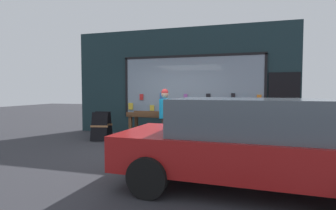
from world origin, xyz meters
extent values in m
plane|color=#2D2D33|center=(0.00, 0.00, 0.00)|extent=(40.00, 40.00, 0.00)
cube|color=#192D33|center=(0.00, 2.40, 1.84)|extent=(7.65, 0.20, 3.67)
cube|color=gray|center=(0.43, 2.27, 1.68)|extent=(4.72, 0.03, 2.03)
cube|color=black|center=(0.43, 2.27, 2.70)|extent=(4.80, 0.06, 0.08)
cube|color=black|center=(0.43, 2.27, 0.66)|extent=(4.80, 0.06, 0.08)
cube|color=black|center=(-1.93, 2.27, 1.68)|extent=(0.08, 0.06, 2.03)
cube|color=black|center=(2.79, 2.27, 1.68)|extent=(0.08, 0.06, 2.03)
cube|color=yellow|center=(-1.77, 2.23, 0.98)|extent=(0.17, 0.03, 0.24)
cube|color=red|center=(-1.35, 2.23, 1.31)|extent=(0.13, 0.03, 0.21)
cube|color=yellow|center=(-0.95, 2.23, 0.93)|extent=(0.15, 0.03, 0.19)
cube|color=#2659B2|center=(-0.57, 2.23, 1.34)|extent=(0.17, 0.03, 0.23)
cube|color=red|center=(-0.14, 2.23, 0.97)|extent=(0.14, 0.03, 0.23)
cube|color=#994CA5|center=(0.25, 2.23, 1.33)|extent=(0.12, 0.03, 0.20)
cube|color=#2659B2|center=(0.61, 2.23, 0.94)|extent=(0.14, 0.03, 0.21)
cube|color=black|center=(1.01, 2.23, 1.32)|extent=(0.14, 0.03, 0.25)
cube|color=#2659B2|center=(1.40, 2.23, 0.97)|extent=(0.13, 0.03, 0.25)
cube|color=black|center=(1.81, 2.23, 1.34)|extent=(0.13, 0.03, 0.24)
cube|color=#994CA5|center=(2.21, 2.23, 0.93)|extent=(0.12, 0.03, 0.18)
cube|color=orange|center=(2.60, 2.23, 1.31)|extent=(0.14, 0.03, 0.21)
cube|color=black|center=(3.33, 2.27, 1.05)|extent=(0.90, 0.04, 2.10)
cube|color=brown|center=(-1.21, 0.95, 0.37)|extent=(0.09, 0.09, 0.74)
cube|color=brown|center=(1.20, 0.90, 0.37)|extent=(0.09, 0.09, 0.74)
cube|color=brown|center=(-1.20, 1.40, 0.37)|extent=(0.09, 0.09, 0.74)
cube|color=brown|center=(1.21, 1.35, 0.37)|extent=(0.09, 0.09, 0.74)
cube|color=brown|center=(0.00, 1.15, 0.76)|extent=(2.62, 0.66, 0.04)
cube|color=brown|center=(-0.01, 0.88, 0.82)|extent=(2.61, 0.11, 0.12)
cube|color=brown|center=(0.01, 1.43, 0.82)|extent=(2.61, 0.11, 0.12)
cube|color=red|center=(-1.12, 1.04, 0.80)|extent=(0.16, 0.23, 0.03)
cube|color=#2659B2|center=(-0.73, 1.02, 0.80)|extent=(0.17, 0.22, 0.03)
cube|color=silver|center=(-0.25, 1.12, 0.79)|extent=(0.21, 0.24, 0.02)
cube|color=red|center=(0.25, 1.08, 0.79)|extent=(0.15, 0.21, 0.02)
cube|color=#5999A5|center=(0.69, 1.16, 0.80)|extent=(0.16, 0.22, 0.03)
cube|color=#338C4C|center=(1.12, 1.06, 0.79)|extent=(0.18, 0.24, 0.02)
cylinder|color=#4C382D|center=(-0.01, 0.57, 0.38)|extent=(0.14, 0.14, 0.76)
cylinder|color=#4C382D|center=(-0.01, 0.73, 0.38)|extent=(0.14, 0.14, 0.76)
cube|color=#19A5E0|center=(-0.01, 0.65, 1.04)|extent=(0.24, 0.44, 0.54)
cylinder|color=#19A5E0|center=(0.01, 0.38, 1.05)|extent=(0.09, 0.09, 0.51)
cylinder|color=#19A5E0|center=(-0.03, 0.92, 1.05)|extent=(0.09, 0.09, 0.51)
sphere|color=tan|center=(-0.01, 0.65, 1.43)|extent=(0.21, 0.21, 0.21)
sphere|color=red|center=(-0.01, 0.65, 1.49)|extent=(0.20, 0.20, 0.20)
ellipsoid|color=white|center=(-0.45, 0.38, 0.25)|extent=(0.30, 0.41, 0.18)
ellipsoid|color=black|center=(-0.45, 0.38, 0.26)|extent=(0.26, 0.27, 0.19)
sphere|color=white|center=(-0.53, 0.59, 0.29)|extent=(0.16, 0.16, 0.16)
cylinder|color=white|center=(-0.38, 0.18, 0.28)|extent=(0.06, 0.10, 0.12)
cylinder|color=white|center=(-0.45, 0.50, 0.08)|extent=(0.04, 0.04, 0.16)
cylinder|color=white|center=(-0.53, 0.47, 0.08)|extent=(0.04, 0.04, 0.16)
cylinder|color=white|center=(-0.37, 0.29, 0.08)|extent=(0.04, 0.04, 0.16)
cylinder|color=white|center=(-0.46, 0.26, 0.08)|extent=(0.04, 0.04, 0.16)
cube|color=black|center=(-2.10, 0.63, 0.44)|extent=(0.55, 0.38, 0.86)
cube|color=brown|center=(-2.10, 0.63, 0.44)|extent=(0.54, 0.18, 0.07)
cube|color=black|center=(-2.22, 1.14, 0.44)|extent=(0.55, 0.38, 0.86)
cube|color=brown|center=(-2.22, 1.14, 0.44)|extent=(0.54, 0.18, 0.07)
cube|color=#A51919|center=(2.19, -2.18, 0.57)|extent=(4.13, 1.89, 0.55)
cube|color=#4C5660|center=(2.19, -2.18, 1.13)|extent=(2.34, 1.61, 0.56)
cylinder|color=black|center=(3.57, -1.36, 0.30)|extent=(0.61, 0.20, 0.60)
cylinder|color=black|center=(0.82, -2.99, 0.30)|extent=(0.61, 0.20, 0.60)
cylinder|color=black|center=(0.89, -1.26, 0.30)|extent=(0.61, 0.20, 0.60)
camera|label=1|loc=(2.11, -6.43, 1.53)|focal=28.00mm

